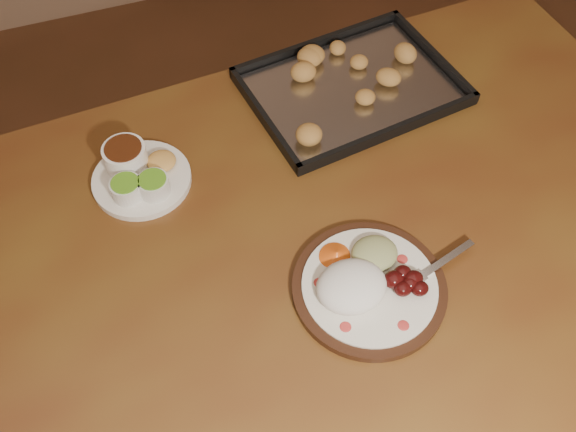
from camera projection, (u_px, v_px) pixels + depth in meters
name	position (u px, v px, depth m)	size (l,w,h in m)	color
dining_table	(301.00, 274.00, 1.14)	(1.55, 0.99, 0.75)	brown
dinner_plate	(366.00, 283.00, 1.00)	(0.31, 0.24, 0.06)	black
condiment_saucer	(138.00, 173.00, 1.12)	(0.17, 0.17, 0.06)	white
baking_tray	(352.00, 86.00, 1.27)	(0.43, 0.35, 0.04)	black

